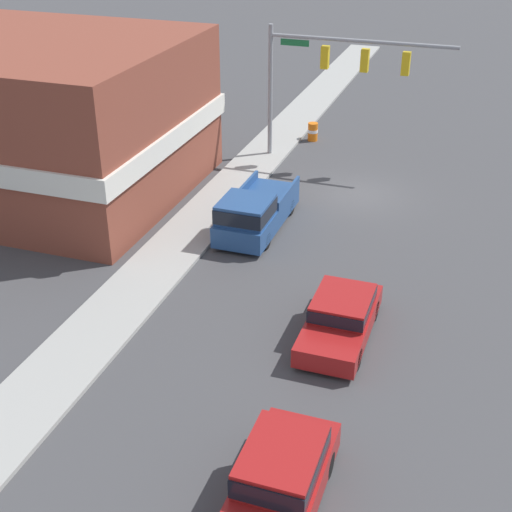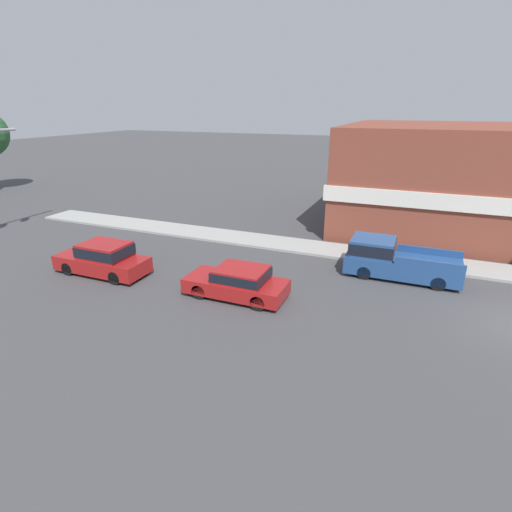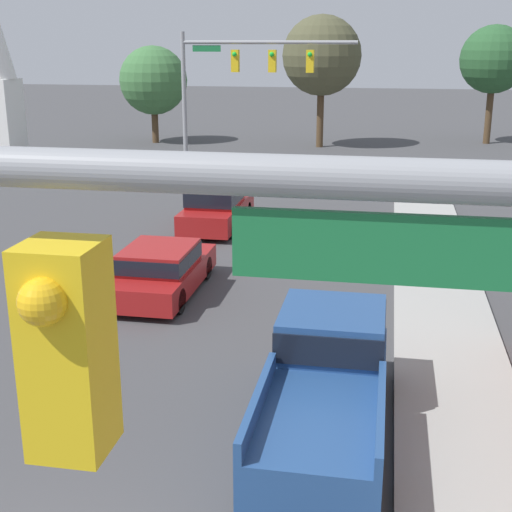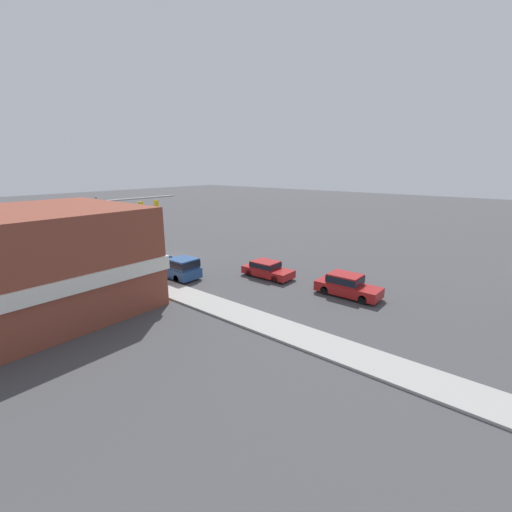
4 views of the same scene
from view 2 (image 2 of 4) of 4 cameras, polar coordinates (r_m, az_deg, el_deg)
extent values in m
cube|color=#9E9E99|center=(23.62, 31.65, -2.01)|extent=(2.40, 60.00, 0.14)
cylinder|color=black|center=(17.66, -8.15, -5.08)|extent=(0.22, 0.66, 0.66)
cylinder|color=black|center=(18.98, -5.61, -3.07)|extent=(0.22, 0.66, 0.66)
cylinder|color=black|center=(16.53, 0.27, -6.74)|extent=(0.22, 0.66, 0.66)
cylinder|color=black|center=(17.93, 2.30, -4.46)|extent=(0.22, 0.66, 0.66)
cube|color=maroon|center=(17.65, -2.89, -4.29)|extent=(1.89, 4.49, 0.63)
cube|color=maroon|center=(17.30, -2.12, -2.63)|extent=(1.74, 2.15, 0.57)
cube|color=black|center=(17.30, -2.12, -2.63)|extent=(1.76, 2.24, 0.40)
cylinder|color=black|center=(21.98, -25.27, -1.66)|extent=(0.22, 0.66, 0.66)
cylinder|color=black|center=(23.01, -22.35, -0.25)|extent=(0.22, 0.66, 0.66)
cylinder|color=black|center=(19.98, -19.50, -2.96)|extent=(0.22, 0.66, 0.66)
cylinder|color=black|center=(21.12, -16.61, -1.35)|extent=(0.22, 0.66, 0.66)
cube|color=maroon|center=(21.41, -21.10, -0.97)|extent=(1.86, 4.74, 0.73)
cube|color=maroon|center=(20.98, -20.79, 0.77)|extent=(1.71, 2.28, 0.73)
cube|color=black|center=(20.98, -20.79, 0.77)|extent=(1.73, 2.37, 0.51)
cylinder|color=black|center=(20.12, 15.17, -2.31)|extent=(0.22, 0.66, 0.66)
cylinder|color=black|center=(21.80, 15.85, -0.58)|extent=(0.22, 0.66, 0.66)
cylinder|color=black|center=(20.07, 24.57, -3.60)|extent=(0.22, 0.66, 0.66)
cylinder|color=black|center=(21.75, 24.52, -1.76)|extent=(0.22, 0.66, 0.66)
cube|color=navy|center=(20.76, 20.12, -1.33)|extent=(2.03, 5.36, 0.85)
cube|color=navy|center=(20.56, 16.36, 1.36)|extent=(1.93, 2.04, 0.80)
cube|color=black|center=(20.56, 16.36, 1.36)|extent=(1.95, 2.12, 0.56)
cube|color=navy|center=(19.67, 23.53, -1.14)|extent=(0.12, 3.02, 0.35)
cube|color=navy|center=(21.48, 23.56, 0.62)|extent=(0.12, 3.02, 0.35)
cube|color=brown|center=(30.77, 23.57, 10.50)|extent=(13.78, 11.33, 6.78)
cube|color=silver|center=(30.82, 23.48, 9.88)|extent=(14.08, 11.63, 0.90)
camera|label=1|loc=(28.15, -49.30, 24.95)|focal=50.00mm
camera|label=3|loc=(22.95, 51.24, 9.92)|focal=50.00mm
camera|label=4|loc=(44.09, -11.33, 22.22)|focal=24.00mm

